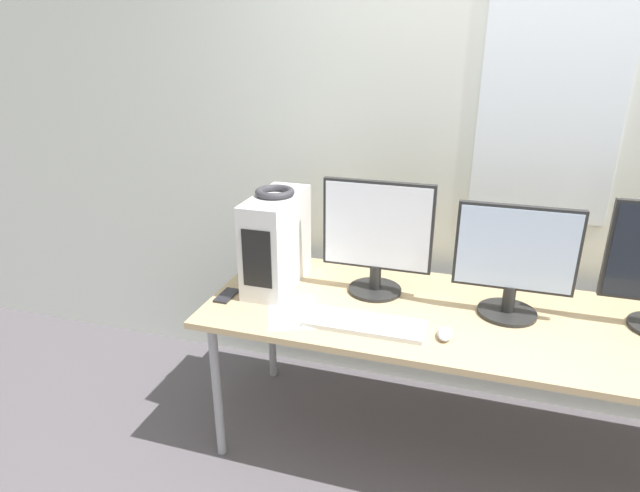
{
  "coord_description": "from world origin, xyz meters",
  "views": [
    {
      "loc": [
        -0.19,
        -1.65,
        1.8
      ],
      "look_at": [
        -0.83,
        0.4,
        0.95
      ],
      "focal_mm": 30.0,
      "sensor_mm": 36.0,
      "label": 1
    }
  ],
  "objects_px": {
    "monitor_right_near": "(514,260)",
    "mouse": "(445,334)",
    "monitor_main": "(377,236)",
    "keyboard": "(364,323)",
    "cell_phone": "(227,296)",
    "pc_tower": "(276,241)",
    "headphones": "(275,192)"
  },
  "relations": [
    {
      "from": "monitor_right_near",
      "to": "mouse",
      "type": "xyz_separation_m",
      "value": [
        -0.23,
        -0.26,
        -0.23
      ]
    },
    {
      "from": "monitor_main",
      "to": "keyboard",
      "type": "xyz_separation_m",
      "value": [
        0.02,
        -0.32,
        -0.26
      ]
    },
    {
      "from": "keyboard",
      "to": "mouse",
      "type": "xyz_separation_m",
      "value": [
        0.32,
        0.01,
        0.0
      ]
    },
    {
      "from": "monitor_main",
      "to": "keyboard",
      "type": "relative_size",
      "value": 1.08
    },
    {
      "from": "monitor_main",
      "to": "monitor_right_near",
      "type": "bearing_deg",
      "value": -4.72
    },
    {
      "from": "keyboard",
      "to": "monitor_main",
      "type": "bearing_deg",
      "value": 94.32
    },
    {
      "from": "keyboard",
      "to": "cell_phone",
      "type": "distance_m",
      "value": 0.65
    },
    {
      "from": "cell_phone",
      "to": "pc_tower",
      "type": "bearing_deg",
      "value": 50.06
    },
    {
      "from": "mouse",
      "to": "pc_tower",
      "type": "bearing_deg",
      "value": 161.9
    },
    {
      "from": "headphones",
      "to": "cell_phone",
      "type": "xyz_separation_m",
      "value": [
        -0.17,
        -0.2,
        -0.44
      ]
    },
    {
      "from": "mouse",
      "to": "cell_phone",
      "type": "height_order",
      "value": "mouse"
    },
    {
      "from": "monitor_main",
      "to": "mouse",
      "type": "distance_m",
      "value": 0.53
    },
    {
      "from": "monitor_right_near",
      "to": "cell_phone",
      "type": "height_order",
      "value": "monitor_right_near"
    },
    {
      "from": "pc_tower",
      "to": "headphones",
      "type": "xyz_separation_m",
      "value": [
        0.0,
        0.0,
        0.23
      ]
    },
    {
      "from": "monitor_main",
      "to": "monitor_right_near",
      "type": "relative_size",
      "value": 1.09
    },
    {
      "from": "headphones",
      "to": "pc_tower",
      "type": "bearing_deg",
      "value": -90.0
    },
    {
      "from": "cell_phone",
      "to": "mouse",
      "type": "bearing_deg",
      "value": -3.25
    },
    {
      "from": "pc_tower",
      "to": "monitor_main",
      "type": "xyz_separation_m",
      "value": [
        0.45,
        0.05,
        0.05
      ]
    },
    {
      "from": "mouse",
      "to": "cell_phone",
      "type": "xyz_separation_m",
      "value": [
        -0.96,
        0.06,
        -0.01
      ]
    },
    {
      "from": "mouse",
      "to": "cell_phone",
      "type": "relative_size",
      "value": 0.75
    },
    {
      "from": "monitor_main",
      "to": "cell_phone",
      "type": "relative_size",
      "value": 3.67
    },
    {
      "from": "headphones",
      "to": "monitor_main",
      "type": "distance_m",
      "value": 0.49
    },
    {
      "from": "monitor_main",
      "to": "cell_phone",
      "type": "height_order",
      "value": "monitor_main"
    },
    {
      "from": "monitor_right_near",
      "to": "cell_phone",
      "type": "bearing_deg",
      "value": -170.44
    },
    {
      "from": "pc_tower",
      "to": "keyboard",
      "type": "relative_size",
      "value": 0.94
    },
    {
      "from": "pc_tower",
      "to": "monitor_right_near",
      "type": "bearing_deg",
      "value": 0.26
    },
    {
      "from": "headphones",
      "to": "keyboard",
      "type": "bearing_deg",
      "value": -29.29
    },
    {
      "from": "pc_tower",
      "to": "monitor_main",
      "type": "bearing_deg",
      "value": 6.54
    },
    {
      "from": "headphones",
      "to": "cell_phone",
      "type": "relative_size",
      "value": 1.25
    },
    {
      "from": "headphones",
      "to": "cell_phone",
      "type": "distance_m",
      "value": 0.51
    },
    {
      "from": "monitor_main",
      "to": "headphones",
      "type": "bearing_deg",
      "value": -173.57
    },
    {
      "from": "keyboard",
      "to": "mouse",
      "type": "height_order",
      "value": "mouse"
    }
  ]
}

